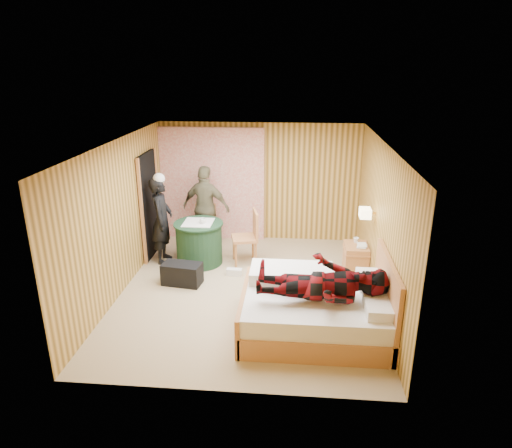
# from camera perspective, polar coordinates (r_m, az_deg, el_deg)

# --- Properties ---
(floor) EXTENTS (4.20, 5.00, 0.01)m
(floor) POSITION_cam_1_polar(r_m,az_deg,el_deg) (7.80, -1.07, -8.37)
(floor) COLOR tan
(floor) RESTS_ON ground
(ceiling) EXTENTS (4.20, 5.00, 0.01)m
(ceiling) POSITION_cam_1_polar(r_m,az_deg,el_deg) (6.98, -1.20, 10.06)
(ceiling) COLOR silver
(ceiling) RESTS_ON wall_back
(wall_back) EXTENTS (4.20, 0.02, 2.50)m
(wall_back) POSITION_cam_1_polar(r_m,az_deg,el_deg) (9.68, 0.45, 5.23)
(wall_back) COLOR tan
(wall_back) RESTS_ON floor
(wall_left) EXTENTS (0.02, 5.00, 2.50)m
(wall_left) POSITION_cam_1_polar(r_m,az_deg,el_deg) (7.79, -16.68, 0.77)
(wall_left) COLOR tan
(wall_left) RESTS_ON floor
(wall_right) EXTENTS (0.02, 5.00, 2.50)m
(wall_right) POSITION_cam_1_polar(r_m,az_deg,el_deg) (7.38, 15.31, -0.16)
(wall_right) COLOR tan
(wall_right) RESTS_ON floor
(curtain) EXTENTS (2.20, 0.08, 2.40)m
(curtain) POSITION_cam_1_polar(r_m,az_deg,el_deg) (9.75, -5.47, 4.94)
(curtain) COLOR silver
(curtain) RESTS_ON floor
(doorway) EXTENTS (0.06, 0.90, 2.05)m
(doorway) POSITION_cam_1_polar(r_m,az_deg,el_deg) (9.10, -13.18, 2.28)
(doorway) COLOR black
(doorway) RESTS_ON floor
(wall_lamp) EXTENTS (0.26, 0.24, 0.16)m
(wall_lamp) POSITION_cam_1_polar(r_m,az_deg,el_deg) (7.75, 13.51, 1.35)
(wall_lamp) COLOR gold
(wall_lamp) RESTS_ON wall_right
(bed) EXTENTS (2.09, 1.65, 1.13)m
(bed) POSITION_cam_1_polar(r_m,az_deg,el_deg) (6.69, 7.69, -10.47)
(bed) COLOR #BE794D
(bed) RESTS_ON floor
(nightstand) EXTENTS (0.43, 0.59, 0.57)m
(nightstand) POSITION_cam_1_polar(r_m,az_deg,el_deg) (8.45, 12.34, -4.32)
(nightstand) COLOR #BE794D
(nightstand) RESTS_ON floor
(round_table) EXTENTS (0.93, 0.93, 0.83)m
(round_table) POSITION_cam_1_polar(r_m,az_deg,el_deg) (8.74, -7.12, -2.31)
(round_table) COLOR #1B3C23
(round_table) RESTS_ON floor
(chair_far) EXTENTS (0.47, 0.47, 0.93)m
(chair_far) POSITION_cam_1_polar(r_m,az_deg,el_deg) (9.37, -6.30, 0.06)
(chair_far) COLOR #BE794D
(chair_far) RESTS_ON floor
(chair_near) EXTENTS (0.56, 0.56, 1.03)m
(chair_near) POSITION_cam_1_polar(r_m,az_deg,el_deg) (8.63, -0.86, -1.15)
(chair_near) COLOR #BE794D
(chair_near) RESTS_ON floor
(duffel_bag) EXTENTS (0.71, 0.45, 0.38)m
(duffel_bag) POSITION_cam_1_polar(r_m,az_deg,el_deg) (8.06, -9.22, -6.16)
(duffel_bag) COLOR black
(duffel_bag) RESTS_ON floor
(sneaker_left) EXTENTS (0.33, 0.22, 0.13)m
(sneaker_left) POSITION_cam_1_polar(r_m,az_deg,el_deg) (8.71, -5.81, -4.82)
(sneaker_left) COLOR white
(sneaker_left) RESTS_ON floor
(sneaker_right) EXTENTS (0.29, 0.13, 0.12)m
(sneaker_right) POSITION_cam_1_polar(r_m,az_deg,el_deg) (8.32, -2.74, -6.02)
(sneaker_right) COLOR white
(sneaker_right) RESTS_ON floor
(woman_standing) EXTENTS (0.44, 0.63, 1.67)m
(woman_standing) POSITION_cam_1_polar(r_m,az_deg,el_deg) (8.79, -11.68, 0.45)
(woman_standing) COLOR black
(woman_standing) RESTS_ON floor
(man_at_table) EXTENTS (1.08, 0.65, 1.72)m
(man_at_table) POSITION_cam_1_polar(r_m,az_deg,el_deg) (9.31, -6.26, 2.03)
(man_at_table) COLOR #676144
(man_at_table) RESTS_ON floor
(man_on_bed) EXTENTS (0.86, 0.67, 1.77)m
(man_on_bed) POSITION_cam_1_polar(r_m,az_deg,el_deg) (6.17, 8.32, -6.16)
(man_on_bed) COLOR #61090D
(man_on_bed) RESTS_ON bed
(book_lower) EXTENTS (0.21, 0.26, 0.02)m
(book_lower) POSITION_cam_1_polar(r_m,az_deg,el_deg) (8.30, 12.52, -2.67)
(book_lower) COLOR white
(book_lower) RESTS_ON nightstand
(book_upper) EXTENTS (0.17, 0.23, 0.02)m
(book_upper) POSITION_cam_1_polar(r_m,az_deg,el_deg) (8.29, 12.53, -2.54)
(book_upper) COLOR white
(book_upper) RESTS_ON nightstand
(cup_nightstand) EXTENTS (0.13, 0.13, 0.09)m
(cup_nightstand) POSITION_cam_1_polar(r_m,az_deg,el_deg) (8.45, 12.39, -1.98)
(cup_nightstand) COLOR white
(cup_nightstand) RESTS_ON nightstand
(cup_table) EXTENTS (0.15, 0.15, 0.10)m
(cup_table) POSITION_cam_1_polar(r_m,az_deg,el_deg) (8.51, -6.66, 0.41)
(cup_table) COLOR white
(cup_table) RESTS_ON round_table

